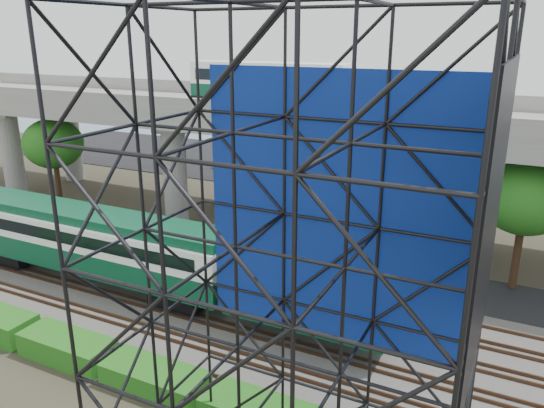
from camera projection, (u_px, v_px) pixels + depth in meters
The scene contains 13 objects.
ground at pixel (194, 334), 26.50m from camera, with size 140.00×140.00×0.00m, color #474233.
ballast_bed at pixel (215, 314), 28.17m from camera, with size 90.00×12.00×0.20m, color slate.
service_road at pixel (283, 258), 35.45m from camera, with size 90.00×5.00×0.08m, color black.
parking_lot at pixel (378, 177), 55.51m from camera, with size 90.00×18.00×0.08m, color black.
harbor_water at pixel (421, 141), 74.31m from camera, with size 140.00×40.00×0.03m, color slate.
rail_tracks at pixel (215, 311), 28.12m from camera, with size 90.00×9.52×0.16m.
commuter_train at pixel (116, 245), 30.06m from camera, with size 29.30×3.06×4.30m.
overpass at pixel (313, 124), 37.77m from camera, with size 80.00×12.00×12.40m.
scaffold_tower at pixel (288, 311), 13.70m from camera, with size 9.36×6.36×15.00m.
hedge_strip at pixel (155, 378), 22.23m from camera, with size 34.60×1.80×1.20m.
trees at pixel (260, 154), 40.57m from camera, with size 40.94×16.94×7.69m.
suv at pixel (41, 205), 43.91m from camera, with size 2.32×5.04×1.40m, color black.
parked_cars at pixel (370, 171), 55.34m from camera, with size 35.06×9.65×1.30m.
Camera 1 is at (13.82, -19.10, 14.29)m, focal length 35.00 mm.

